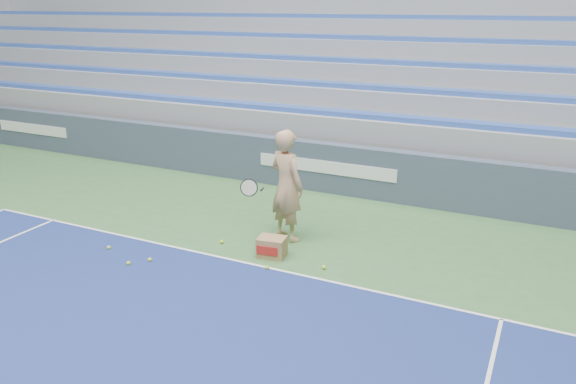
# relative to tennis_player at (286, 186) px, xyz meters

# --- Properties ---
(sponsor_barrier) EXTENTS (30.00, 0.32, 1.10)m
(sponsor_barrier) POSITION_rel_tennis_player_xyz_m (-0.33, 2.79, -0.44)
(sponsor_barrier) COLOR #3A4659
(sponsor_barrier) RESTS_ON ground
(bleachers) EXTENTS (31.00, 9.15, 7.30)m
(bleachers) POSITION_rel_tennis_player_xyz_m (-0.33, 8.50, 1.36)
(bleachers) COLOR gray
(bleachers) RESTS_ON ground
(tennis_player) EXTENTS (1.03, 0.97, 1.99)m
(tennis_player) POSITION_rel_tennis_player_xyz_m (0.00, 0.00, 0.00)
(tennis_player) COLOR tan
(tennis_player) RESTS_ON ground
(ball_box) EXTENTS (0.50, 0.41, 0.34)m
(ball_box) POSITION_rel_tennis_player_xyz_m (0.11, -0.79, -0.83)
(ball_box) COLOR olive
(ball_box) RESTS_ON ground
(tennis_ball_0) EXTENTS (0.07, 0.07, 0.07)m
(tennis_ball_0) POSITION_rel_tennis_player_xyz_m (-2.53, -1.76, -0.96)
(tennis_ball_0) COLOR #C8DF2D
(tennis_ball_0) RESTS_ON ground
(tennis_ball_1) EXTENTS (0.07, 0.07, 0.07)m
(tennis_ball_1) POSITION_rel_tennis_player_xyz_m (-1.82, -2.09, -0.96)
(tennis_ball_1) COLOR #C8DF2D
(tennis_ball_1) RESTS_ON ground
(tennis_ball_2) EXTENTS (0.07, 0.07, 0.07)m
(tennis_ball_2) POSITION_rel_tennis_player_xyz_m (-0.92, -0.71, -0.96)
(tennis_ball_2) COLOR #C8DF2D
(tennis_ball_2) RESTS_ON ground
(tennis_ball_3) EXTENTS (0.07, 0.07, 0.07)m
(tennis_ball_3) POSITION_rel_tennis_player_xyz_m (1.07, -0.85, -0.96)
(tennis_ball_3) COLOR #C8DF2D
(tennis_ball_3) RESTS_ON ground
(tennis_ball_4) EXTENTS (0.07, 0.07, 0.07)m
(tennis_ball_4) POSITION_rel_tennis_player_xyz_m (0.27, -1.25, -0.96)
(tennis_ball_4) COLOR #C8DF2D
(tennis_ball_4) RESTS_ON ground
(tennis_ball_5) EXTENTS (0.07, 0.07, 0.07)m
(tennis_ball_5) POSITION_rel_tennis_player_xyz_m (-1.59, -1.83, -0.96)
(tennis_ball_5) COLOR #C8DF2D
(tennis_ball_5) RESTS_ON ground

